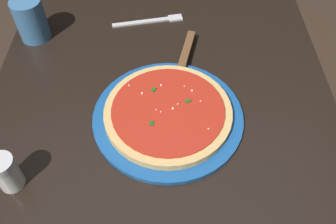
{
  "coord_description": "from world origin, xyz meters",
  "views": [
    {
      "loc": [
        -0.49,
        -0.01,
        1.35
      ],
      "look_at": [
        -0.04,
        -0.01,
        0.79
      ],
      "focal_mm": 38.16,
      "sensor_mm": 36.0,
      "label": 1
    }
  ],
  "objects": [
    {
      "name": "parmesan_shaker",
      "position": [
        -0.19,
        0.27,
        0.8
      ],
      "size": [
        0.05,
        0.05,
        0.07
      ],
      "color": "silver",
      "rests_on": "restaurant_table"
    },
    {
      "name": "cup_tall_drink",
      "position": [
        0.22,
        0.32,
        0.82
      ],
      "size": [
        0.07,
        0.07,
        0.1
      ],
      "primitive_type": "cylinder",
      "color": "teal",
      "rests_on": "restaurant_table"
    },
    {
      "name": "serving_plate",
      "position": [
        -0.04,
        -0.01,
        0.77
      ],
      "size": [
        0.31,
        0.31,
        0.01
      ],
      "primitive_type": "cylinder",
      "color": "#195199",
      "rests_on": "restaurant_table"
    },
    {
      "name": "restaurant_table",
      "position": [
        0.0,
        0.0,
        0.61
      ],
      "size": [
        0.97,
        0.75,
        0.77
      ],
      "color": "black",
      "rests_on": "ground_plane"
    },
    {
      "name": "fork",
      "position": [
        0.28,
        0.03,
        0.77
      ],
      "size": [
        0.05,
        0.19,
        0.0
      ],
      "color": "silver",
      "rests_on": "restaurant_table"
    },
    {
      "name": "pizza_server",
      "position": [
        0.11,
        -0.05,
        0.78
      ],
      "size": [
        0.22,
        0.09,
        0.01
      ],
      "color": "silver",
      "rests_on": "serving_plate"
    },
    {
      "name": "pizza",
      "position": [
        -0.04,
        -0.01,
        0.79
      ],
      "size": [
        0.26,
        0.26,
        0.02
      ],
      "color": "#DBB26B",
      "rests_on": "serving_plate"
    }
  ]
}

